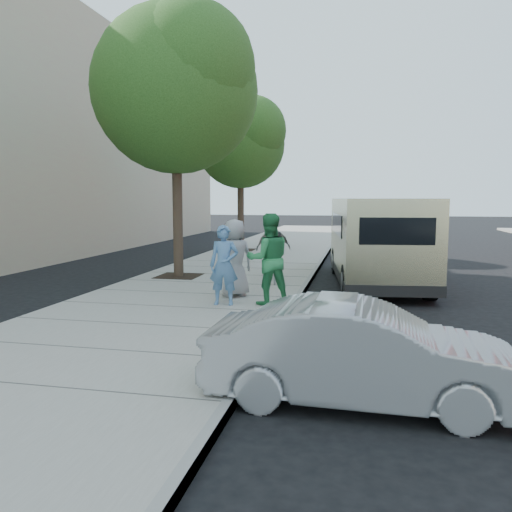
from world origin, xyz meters
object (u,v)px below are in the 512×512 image
at_px(person_gray_shirt, 235,258).
at_px(person_striped_polo, 273,248).
at_px(tree_far, 242,140).
at_px(person_green_shirt, 269,259).
at_px(person_officer, 224,265).
at_px(parking_meter, 275,247).
at_px(tree_near, 177,84).
at_px(sedan, 362,354).
at_px(van, 376,239).

relative_size(person_gray_shirt, person_striped_polo, 1.05).
xyz_separation_m(tree_far, person_green_shirt, (3.21, -10.86, -3.77)).
height_order(tree_far, person_officer, tree_far).
distance_m(parking_meter, person_green_shirt, 2.34).
distance_m(tree_near, person_green_shirt, 6.37).
height_order(sedan, person_gray_shirt, person_gray_shirt).
relative_size(tree_near, tree_far, 1.16).
distance_m(person_green_shirt, person_gray_shirt, 1.16).
height_order(tree_far, parking_meter, tree_far).
bearing_deg(person_green_shirt, person_gray_shirt, -59.40).
distance_m(van, person_green_shirt, 4.60).
bearing_deg(tree_far, person_gray_shirt, -77.31).
relative_size(tree_far, person_green_shirt, 3.36).
height_order(person_officer, person_green_shirt, person_green_shirt).
bearing_deg(sedan, tree_far, 19.82).
bearing_deg(person_green_shirt, person_striped_polo, -103.72).
bearing_deg(person_gray_shirt, tree_near, -85.30).
distance_m(parking_meter, person_officer, 2.63).
height_order(sedan, person_green_shirt, person_green_shirt).
bearing_deg(person_gray_shirt, sedan, 81.68).
bearing_deg(person_gray_shirt, person_officer, 53.21).
distance_m(person_officer, person_green_shirt, 0.95).
relative_size(sedan, person_green_shirt, 1.89).
bearing_deg(van, sedan, -99.07).
relative_size(van, person_officer, 3.93).
relative_size(tree_near, person_striped_polo, 4.46).
xyz_separation_m(tree_near, van, (5.52, 0.71, -4.28)).
relative_size(tree_far, person_officer, 3.85).
relative_size(person_green_shirt, person_gray_shirt, 1.09).
distance_m(person_officer, person_striped_polo, 3.74).
bearing_deg(parking_meter, tree_far, 131.73).
height_order(tree_near, person_green_shirt, tree_near).
bearing_deg(sedan, person_officer, 34.95).
relative_size(person_green_shirt, person_striped_polo, 1.14).
relative_size(tree_near, person_gray_shirt, 4.24).
bearing_deg(person_gray_shirt, person_striped_polo, -135.32).
bearing_deg(person_striped_polo, tree_far, -94.08).
bearing_deg(person_gray_shirt, parking_meter, -148.88).
bearing_deg(person_gray_shirt, person_green_shirt, 105.56).
relative_size(van, person_gray_shirt, 3.73).
bearing_deg(person_striped_polo, van, 165.22).
xyz_separation_m(parking_meter, sedan, (2.21, -6.84, -0.55)).
xyz_separation_m(person_officer, person_gray_shirt, (-0.01, 0.92, 0.05)).
distance_m(parking_meter, person_gray_shirt, 1.75).
relative_size(sedan, person_striped_polo, 2.16).
bearing_deg(tree_far, person_striped_polo, -69.89).
height_order(sedan, person_officer, person_officer).
relative_size(person_officer, person_striped_polo, 1.00).
bearing_deg(tree_near, sedan, -56.47).
relative_size(sedan, person_officer, 2.16).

